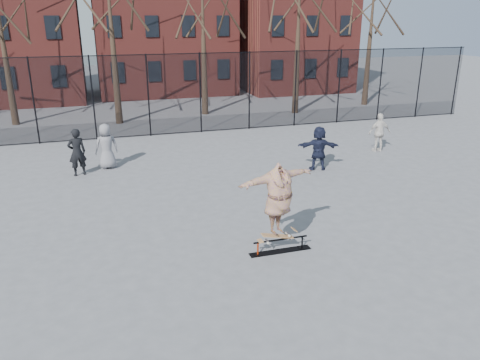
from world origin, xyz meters
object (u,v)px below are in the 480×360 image
object	(u,v)px
bystander_white	(379,132)
bystander_navy	(319,148)
skateboard	(277,237)
bystander_black	(77,152)
skate_rail	(280,246)
bystander_grey	(106,146)
skater	(278,202)

from	to	relation	value
bystander_white	bystander_navy	world-z (taller)	bystander_navy
skateboard	bystander_black	world-z (taller)	bystander_black
skateboard	skate_rail	bearing A→B (deg)	0.00
skateboard	bystander_grey	distance (m)	9.32
bystander_black	bystander_white	bearing A→B (deg)	163.99
bystander_grey	skater	bearing A→B (deg)	108.14
bystander_navy	bystander_white	bearing A→B (deg)	-139.66
bystander_black	skateboard	bearing A→B (deg)	107.98
bystander_black	bystander_navy	distance (m)	9.16
bystander_grey	bystander_white	world-z (taller)	bystander_grey
skate_rail	bystander_grey	world-z (taller)	bystander_grey
skater	bystander_navy	bearing A→B (deg)	37.69
bystander_grey	bystander_black	size ratio (longest dim) A/B	0.99
skate_rail	skater	world-z (taller)	skater
bystander_black	skate_rail	bearing A→B (deg)	108.43
skate_rail	bystander_black	world-z (taller)	bystander_black
bystander_navy	bystander_black	bearing A→B (deg)	4.59
skateboard	skater	world-z (taller)	skater
bystander_black	bystander_navy	bearing A→B (deg)	153.24
skate_rail	skater	size ratio (longest dim) A/B	0.73
skateboard	bystander_navy	size ratio (longest dim) A/B	0.53
bystander_white	bystander_navy	bearing A→B (deg)	27.33
skate_rail	bystander_navy	world-z (taller)	bystander_navy
bystander_black	bystander_white	distance (m)	12.67
bystander_white	skater	bearing A→B (deg)	48.28
skateboard	bystander_grey	world-z (taller)	bystander_grey
skate_rail	bystander_black	xyz separation A→B (m)	(-5.02, 7.89, 0.76)
bystander_grey	bystander_black	bearing A→B (deg)	21.79
skate_rail	bystander_black	bearing A→B (deg)	122.45
skate_rail	bystander_black	size ratio (longest dim) A/B	0.91
bystander_navy	bystander_grey	bearing A→B (deg)	-0.97
bystander_grey	bystander_black	world-z (taller)	bystander_black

